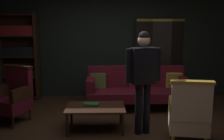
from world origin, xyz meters
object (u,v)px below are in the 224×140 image
(folding_screen, at_px, (161,57))
(standing_figure, at_px, (143,73))
(armchair_gilt_accent, at_px, (189,114))
(coffee_table, at_px, (95,109))
(armchair_wing_left, at_px, (13,96))
(velvet_couch, at_px, (137,87))
(book_green_cloth, at_px, (91,104))
(bookshelf, at_px, (19,54))

(folding_screen, relative_size, standing_figure, 1.12)
(armchair_gilt_accent, bearing_deg, folding_screen, 87.52)
(folding_screen, distance_m, coffee_table, 2.63)
(armchair_wing_left, bearing_deg, standing_figure, -14.61)
(folding_screen, height_order, armchair_wing_left, folding_screen)
(folding_screen, relative_size, velvet_couch, 0.90)
(folding_screen, height_order, book_green_cloth, folding_screen)
(folding_screen, distance_m, velvet_couch, 1.21)
(coffee_table, bearing_deg, book_green_cloth, 140.06)
(coffee_table, relative_size, armchair_gilt_accent, 0.96)
(folding_screen, xyz_separation_m, coffee_table, (-1.53, -2.05, -0.61))
(folding_screen, bearing_deg, standing_figure, -108.71)
(folding_screen, height_order, coffee_table, folding_screen)
(bookshelf, xyz_separation_m, armchair_wing_left, (0.32, -1.50, -0.60))
(folding_screen, height_order, bookshelf, bookshelf)
(armchair_gilt_accent, relative_size, standing_figure, 0.61)
(velvet_couch, bearing_deg, standing_figure, -92.64)
(velvet_couch, bearing_deg, coffee_table, -125.13)
(velvet_couch, height_order, armchair_wing_left, armchair_wing_left)
(velvet_couch, distance_m, armchair_gilt_accent, 1.91)
(book_green_cloth, bearing_deg, bookshelf, 133.36)
(armchair_gilt_accent, relative_size, book_green_cloth, 4.02)
(armchair_gilt_accent, height_order, book_green_cloth, armchair_gilt_accent)
(armchair_gilt_accent, xyz_separation_m, standing_figure, (-0.63, 0.46, 0.54))
(armchair_gilt_accent, xyz_separation_m, armchair_wing_left, (-2.95, 1.06, 0.00))
(book_green_cloth, bearing_deg, armchair_wing_left, 165.33)
(bookshelf, bearing_deg, coffee_table, -46.39)
(coffee_table, relative_size, book_green_cloth, 3.86)
(armchair_gilt_accent, distance_m, book_green_cloth, 1.64)
(velvet_couch, bearing_deg, armchair_wing_left, -162.31)
(velvet_couch, height_order, book_green_cloth, velvet_couch)
(standing_figure, relative_size, book_green_cloth, 6.58)
(armchair_gilt_accent, distance_m, standing_figure, 0.95)
(bookshelf, bearing_deg, book_green_cloth, -46.64)
(bookshelf, height_order, standing_figure, bookshelf)
(armchair_wing_left, bearing_deg, coffee_table, -16.19)
(bookshelf, relative_size, armchair_gilt_accent, 1.97)
(folding_screen, height_order, velvet_couch, folding_screen)
(folding_screen, xyz_separation_m, book_green_cloth, (-1.61, -1.98, -0.55))
(velvet_couch, relative_size, book_green_cloth, 8.19)
(bookshelf, height_order, armchair_gilt_accent, bookshelf)
(velvet_couch, xyz_separation_m, book_green_cloth, (-0.92, -1.14, -0.01))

